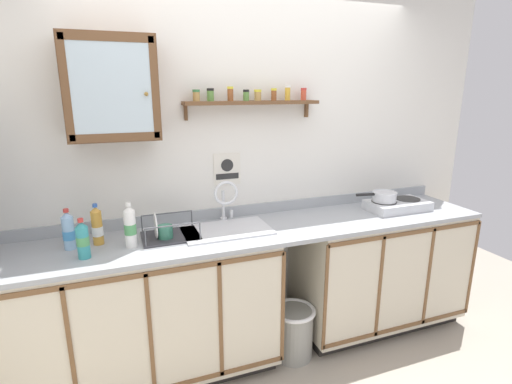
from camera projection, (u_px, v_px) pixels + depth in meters
back_wall at (248, 164)px, 2.86m from camera, size 3.96×0.07×2.67m
lower_cabinet_run at (146, 314)px, 2.52m from camera, size 1.69×0.60×0.94m
lower_cabinet_run_right at (378, 270)px, 3.13m from camera, size 1.35×0.60×0.94m
countertop at (264, 229)px, 2.67m from camera, size 3.32×0.63×0.03m
backsplash at (250, 209)px, 2.92m from camera, size 3.32×0.02×0.08m
sink at (227, 231)px, 2.62m from camera, size 0.58×0.41×0.42m
hot_plate_stove at (397, 205)px, 3.04m from camera, size 0.47×0.27×0.08m
saucepan at (384, 196)px, 3.00m from camera, size 0.32×0.18×0.08m
bottle_juice_amber_0 at (97, 227)px, 2.35m from camera, size 0.06×0.06×0.26m
bottle_opaque_white_1 at (130, 227)px, 2.30m from camera, size 0.07×0.07×0.28m
bottle_detergent_teal_2 at (83, 240)px, 2.15m from camera, size 0.07×0.07×0.23m
bottle_water_blue_3 at (69, 231)px, 2.28m from camera, size 0.07×0.07×0.25m
dish_rack at (169, 234)px, 2.47m from camera, size 0.36×0.28×0.17m
mug at (165, 232)px, 2.44m from camera, size 0.09×0.13×0.09m
wall_cabinet at (112, 89)px, 2.28m from camera, size 0.52×0.27×0.61m
spice_shelf at (251, 101)px, 2.66m from camera, size 0.96×0.14×0.23m
warning_sign at (227, 169)px, 2.78m from camera, size 0.20×0.01×0.23m
trash_bin at (293, 331)px, 2.79m from camera, size 0.31×0.31×0.38m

